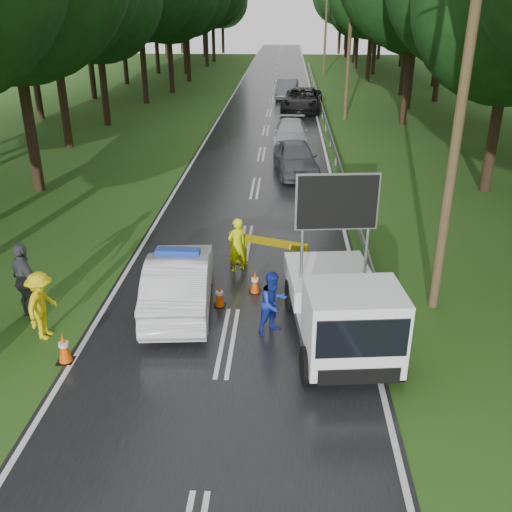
# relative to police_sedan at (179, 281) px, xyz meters

# --- Properties ---
(ground) EXTENTS (160.00, 160.00, 0.00)m
(ground) POSITION_rel_police_sedan_xyz_m (1.39, -1.63, -0.74)
(ground) COLOR #264A15
(ground) RESTS_ON ground
(road) EXTENTS (7.00, 140.00, 0.02)m
(road) POSITION_rel_police_sedan_xyz_m (1.39, 28.37, -0.73)
(road) COLOR black
(road) RESTS_ON ground
(guardrail) EXTENTS (0.12, 60.06, 0.70)m
(guardrail) POSITION_rel_police_sedan_xyz_m (5.09, 28.04, -0.20)
(guardrail) COLOR gray
(guardrail) RESTS_ON ground
(utility_pole_near) EXTENTS (1.40, 0.24, 10.00)m
(utility_pole_near) POSITION_rel_police_sedan_xyz_m (6.59, 0.37, 4.32)
(utility_pole_near) COLOR #453720
(utility_pole_near) RESTS_ON ground
(utility_pole_mid) EXTENTS (1.40, 0.24, 10.00)m
(utility_pole_mid) POSITION_rel_police_sedan_xyz_m (6.59, 26.37, 4.32)
(utility_pole_mid) COLOR #453720
(utility_pole_mid) RESTS_ON ground
(utility_pole_far) EXTENTS (1.40, 0.24, 10.00)m
(utility_pole_far) POSITION_rel_police_sedan_xyz_m (6.59, 52.37, 4.32)
(utility_pole_far) COLOR #453720
(utility_pole_far) RESTS_ON ground
(police_sedan) EXTENTS (1.98, 4.62, 1.63)m
(police_sedan) POSITION_rel_police_sedan_xyz_m (0.00, 0.00, 0.00)
(police_sedan) COLOR silver
(police_sedan) RESTS_ON ground
(work_truck) EXTENTS (2.55, 4.88, 3.74)m
(work_truck) POSITION_rel_police_sedan_xyz_m (3.99, -1.67, 0.27)
(work_truck) COLOR gray
(work_truck) RESTS_ON ground
(barrier) EXTENTS (2.34, 0.90, 1.02)m
(barrier) POSITION_rel_police_sedan_xyz_m (2.19, 2.37, 0.03)
(barrier) COLOR yellow
(barrier) RESTS_ON ground
(officer) EXTENTS (0.72, 0.68, 1.66)m
(officer) POSITION_rel_police_sedan_xyz_m (1.30, 2.22, 0.08)
(officer) COLOR #E9FF0D
(officer) RESTS_ON ground
(civilian) EXTENTS (0.98, 0.96, 1.58)m
(civilian) POSITION_rel_police_sedan_xyz_m (2.44, -1.13, 0.05)
(civilian) COLOR #172A96
(civilian) RESTS_ON ground
(bystander_left) EXTENTS (0.73, 1.14, 1.68)m
(bystander_left) POSITION_rel_police_sedan_xyz_m (-2.93, -1.63, 0.10)
(bystander_left) COLOR yellow
(bystander_left) RESTS_ON ground
(bystander_mid) EXTENTS (1.20, 1.14, 2.00)m
(bystander_mid) POSITION_rel_police_sedan_xyz_m (-3.69, -0.73, 0.25)
(bystander_mid) COLOR #404348
(bystander_mid) RESTS_ON ground
(queue_car_first) EXTENTS (2.34, 4.63, 1.51)m
(queue_car_first) POSITION_rel_police_sedan_xyz_m (3.11, 12.73, 0.01)
(queue_car_first) COLOR #43454B
(queue_car_first) RESTS_ON ground
(queue_car_second) EXTENTS (1.88, 4.53, 1.31)m
(queue_car_second) POSITION_rel_police_sedan_xyz_m (2.90, 18.73, -0.09)
(queue_car_second) COLOR #A8AAB0
(queue_car_second) RESTS_ON ground
(queue_car_third) EXTENTS (3.25, 6.09, 1.63)m
(queue_car_third) POSITION_rel_police_sedan_xyz_m (3.74, 29.22, 0.07)
(queue_car_third) COLOR black
(queue_car_third) RESTS_ON ground
(queue_car_fourth) EXTENTS (1.94, 4.66, 1.50)m
(queue_car_fourth) POSITION_rel_police_sedan_xyz_m (2.64, 35.22, 0.00)
(queue_car_fourth) COLOR #3A3E41
(queue_car_fourth) RESTS_ON ground
(cone_near_left) EXTENTS (0.36, 0.36, 0.76)m
(cone_near_left) POSITION_rel_police_sedan_xyz_m (-2.11, -2.63, -0.38)
(cone_near_left) COLOR black
(cone_near_left) RESTS_ON ground
(cone_center) EXTENTS (0.31, 0.31, 0.66)m
(cone_center) POSITION_rel_police_sedan_xyz_m (1.02, 0.05, -0.42)
(cone_center) COLOR black
(cone_center) RESTS_ON ground
(cone_far) EXTENTS (0.31, 0.31, 0.67)m
(cone_far) POSITION_rel_police_sedan_xyz_m (1.89, 0.87, -0.42)
(cone_far) COLOR black
(cone_far) RESTS_ON ground
(cone_left_mid) EXTENTS (0.33, 0.33, 0.70)m
(cone_left_mid) POSITION_rel_police_sedan_xyz_m (-0.67, -1.13, -0.40)
(cone_left_mid) COLOR black
(cone_left_mid) RESTS_ON ground
(cone_right) EXTENTS (0.32, 0.32, 0.68)m
(cone_right) POSITION_rel_police_sedan_xyz_m (3.79, -0.13, -0.42)
(cone_right) COLOR black
(cone_right) RESTS_ON ground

